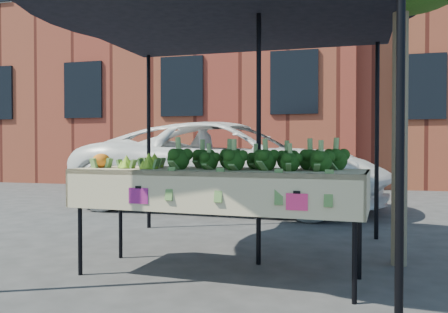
% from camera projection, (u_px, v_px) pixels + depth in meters
% --- Properties ---
extents(ground, '(90.00, 90.00, 0.00)m').
position_uv_depth(ground, '(236.00, 273.00, 4.02)').
color(ground, '#2A2A2D').
extents(table, '(2.44, 0.94, 0.90)m').
position_uv_depth(table, '(218.00, 223.00, 3.90)').
color(table, '#C0B28B').
rests_on(table, ground).
extents(canopy, '(3.16, 3.16, 2.74)m').
position_uv_depth(canopy, '(224.00, 117.00, 4.47)').
color(canopy, black).
rests_on(canopy, ground).
extents(broccoli_heap, '(1.44, 0.54, 0.22)m').
position_uv_depth(broccoli_heap, '(257.00, 156.00, 3.82)').
color(broccoli_heap, black).
rests_on(broccoli_heap, table).
extents(romanesco_cluster, '(0.40, 0.54, 0.17)m').
position_uv_depth(romanesco_cluster, '(146.00, 158.00, 4.10)').
color(romanesco_cluster, '#91BC28').
rests_on(romanesco_cluster, table).
extents(cauliflower_pair, '(0.17, 0.17, 0.15)m').
position_uv_depth(cauliflower_pair, '(101.00, 159.00, 4.12)').
color(cauliflower_pair, orange).
rests_on(cauliflower_pair, table).
extents(vehicle, '(1.67, 2.61, 5.47)m').
position_uv_depth(vehicle, '(231.00, 52.00, 8.21)').
color(vehicle, white).
rests_on(vehicle, ground).
extents(street_tree, '(2.05, 2.05, 4.04)m').
position_uv_depth(street_tree, '(401.00, 44.00, 4.26)').
color(street_tree, '#1E4C14').
rests_on(street_tree, ground).
extents(building_left, '(12.00, 8.00, 9.00)m').
position_uv_depth(building_left, '(182.00, 51.00, 16.82)').
color(building_left, maroon).
rests_on(building_left, ground).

